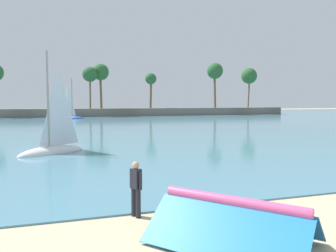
{
  "coord_description": "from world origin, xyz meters",
  "views": [
    {
      "loc": [
        -3.51,
        -1.84,
        3.44
      ],
      "look_at": [
        1.64,
        13.64,
        2.26
      ],
      "focal_mm": 37.23,
      "sensor_mm": 36.0,
      "label": 1
    }
  ],
  "objects_px": {
    "folded_kite": "(233,214)",
    "person_at_waterline": "(136,187)",
    "sailboat_near_shore": "(54,143)",
    "sailboat_mid_bay": "(70,115)"
  },
  "relations": [
    {
      "from": "sailboat_near_shore",
      "to": "folded_kite",
      "type": "bearing_deg",
      "value": -76.37
    },
    {
      "from": "person_at_waterline",
      "to": "folded_kite",
      "type": "bearing_deg",
      "value": -56.95
    },
    {
      "from": "sailboat_mid_bay",
      "to": "person_at_waterline",
      "type": "bearing_deg",
      "value": -91.0
    },
    {
      "from": "sailboat_near_shore",
      "to": "sailboat_mid_bay",
      "type": "bearing_deg",
      "value": 85.88
    },
    {
      "from": "sailboat_near_shore",
      "to": "sailboat_mid_bay",
      "type": "xyz_separation_m",
      "value": [
        3.3,
        45.87,
        0.11
      ]
    },
    {
      "from": "folded_kite",
      "to": "person_at_waterline",
      "type": "relative_size",
      "value": 2.69
    },
    {
      "from": "person_at_waterline",
      "to": "sailboat_near_shore",
      "type": "xyz_separation_m",
      "value": [
        -2.26,
        13.84,
        -0.2
      ]
    },
    {
      "from": "folded_kite",
      "to": "person_at_waterline",
      "type": "bearing_deg",
      "value": 123.05
    },
    {
      "from": "folded_kite",
      "to": "sailboat_mid_bay",
      "type": "relative_size",
      "value": 0.54
    },
    {
      "from": "folded_kite",
      "to": "sailboat_mid_bay",
      "type": "height_order",
      "value": "sailboat_mid_bay"
    }
  ]
}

